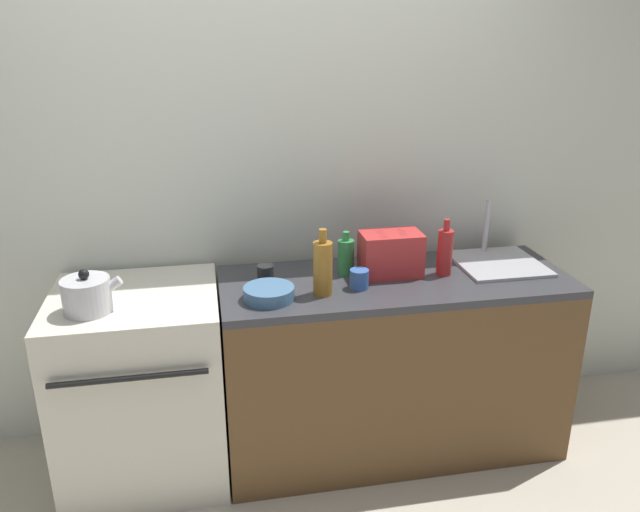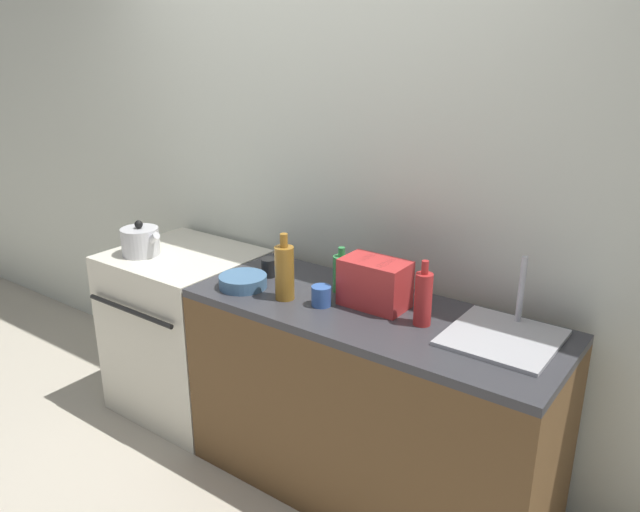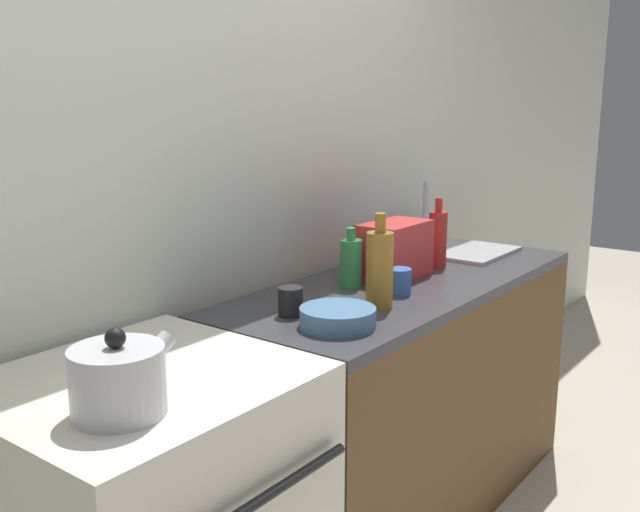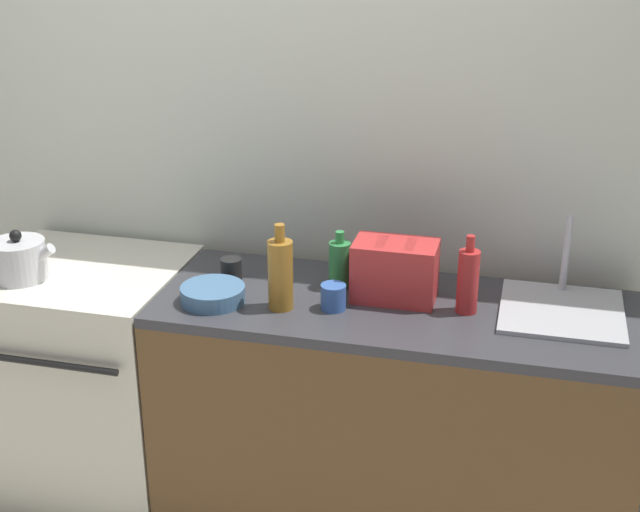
% 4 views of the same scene
% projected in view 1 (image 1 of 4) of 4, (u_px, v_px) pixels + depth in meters
% --- Properties ---
extents(ground_plane, '(12.00, 12.00, 0.00)m').
position_uv_depth(ground_plane, '(285.00, 497.00, 2.76)').
color(ground_plane, beige).
extents(wall_back, '(8.00, 0.05, 2.60)m').
position_uv_depth(wall_back, '(260.00, 174.00, 2.96)').
color(wall_back, silver).
rests_on(wall_back, ground_plane).
extents(stove, '(0.71, 0.69, 0.88)m').
position_uv_depth(stove, '(142.00, 383.00, 2.80)').
color(stove, silver).
rests_on(stove, ground_plane).
extents(counter_block, '(1.59, 0.61, 0.88)m').
position_uv_depth(counter_block, '(392.00, 363.00, 2.99)').
color(counter_block, brown).
rests_on(counter_block, ground_plane).
extents(kettle, '(0.24, 0.19, 0.18)m').
position_uv_depth(kettle, '(87.00, 295.00, 2.47)').
color(kettle, silver).
rests_on(kettle, stove).
extents(toaster, '(0.27, 0.17, 0.20)m').
position_uv_depth(toaster, '(391.00, 254.00, 2.84)').
color(toaster, red).
rests_on(toaster, counter_block).
extents(sink_tray, '(0.39, 0.40, 0.28)m').
position_uv_depth(sink_tray, '(497.00, 261.00, 2.99)').
color(sink_tray, '#B7B7BC').
rests_on(sink_tray, counter_block).
extents(bottle_green, '(0.07, 0.07, 0.20)m').
position_uv_depth(bottle_green, '(346.00, 256.00, 2.85)').
color(bottle_green, '#338C47').
rests_on(bottle_green, counter_block).
extents(bottle_amber, '(0.08, 0.08, 0.29)m').
position_uv_depth(bottle_amber, '(323.00, 267.00, 2.62)').
color(bottle_amber, '#9E6B23').
rests_on(bottle_amber, counter_block).
extents(bottle_red, '(0.07, 0.07, 0.26)m').
position_uv_depth(bottle_red, '(445.00, 252.00, 2.84)').
color(bottle_red, '#B72828').
rests_on(bottle_red, counter_block).
extents(cup_black, '(0.07, 0.07, 0.09)m').
position_uv_depth(cup_black, '(265.00, 274.00, 2.76)').
color(cup_black, black).
rests_on(cup_black, counter_block).
extents(cup_blue, '(0.08, 0.08, 0.09)m').
position_uv_depth(cup_blue, '(359.00, 279.00, 2.71)').
color(cup_blue, '#3860B2').
rests_on(cup_blue, counter_block).
extents(bowl, '(0.21, 0.21, 0.06)m').
position_uv_depth(bowl, '(269.00, 293.00, 2.60)').
color(bowl, teal).
rests_on(bowl, counter_block).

